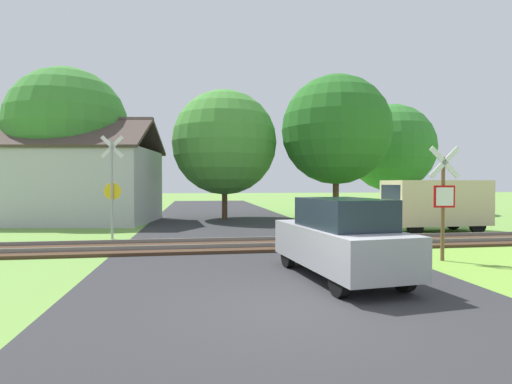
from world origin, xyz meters
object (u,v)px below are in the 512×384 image
(tree_center, at_px, (225,143))
(mail_truck, at_px, (432,204))
(crossing_sign_far, at_px, (112,182))
(parked_car, at_px, (340,238))
(tree_right, at_px, (336,130))
(tree_left, at_px, (68,127))
(house, at_px, (73,183))
(tree_far, at_px, (391,148))
(stop_sign_near, at_px, (444,197))

(tree_center, bearing_deg, mail_truck, -42.87)
(crossing_sign_far, distance_m, parked_car, 9.71)
(tree_right, height_order, parked_car, tree_right)
(crossing_sign_far, bearing_deg, tree_right, 37.19)
(tree_right, xyz_separation_m, mail_truck, (2.06, -6.21, -3.94))
(tree_left, bearing_deg, house, -58.44)
(tree_center, height_order, mail_truck, tree_center)
(house, bearing_deg, tree_right, 5.95)
(house, relative_size, tree_right, 1.15)
(tree_right, xyz_separation_m, parked_car, (-4.84, -13.61, -4.28))
(tree_left, relative_size, tree_right, 1.02)
(mail_truck, relative_size, parked_car, 1.18)
(parked_car, bearing_deg, tree_right, 63.31)
(tree_far, height_order, mail_truck, tree_far)
(tree_left, bearing_deg, crossing_sign_far, -63.41)
(stop_sign_near, distance_m, tree_left, 19.50)
(tree_left, distance_m, parked_car, 18.61)
(crossing_sign_far, distance_m, house, 7.78)
(tree_left, relative_size, mail_truck, 1.71)
(crossing_sign_far, relative_size, tree_far, 0.49)
(house, distance_m, tree_center, 8.63)
(stop_sign_near, bearing_deg, house, -41.68)
(tree_center, distance_m, tree_left, 8.70)
(tree_left, relative_size, tree_far, 1.07)
(house, xyz_separation_m, tree_left, (-0.43, 0.70, 3.12))
(tree_right, xyz_separation_m, tree_far, (6.36, 5.76, -0.44))
(crossing_sign_far, xyz_separation_m, parked_car, (6.28, -7.30, -1.25))
(house, relative_size, mail_truck, 1.93)
(stop_sign_near, relative_size, tree_center, 0.41)
(house, bearing_deg, parked_car, -47.19)
(parked_car, bearing_deg, house, 117.07)
(stop_sign_near, bearing_deg, parked_car, 25.51)
(mail_truck, bearing_deg, tree_center, 45.96)
(stop_sign_near, height_order, mail_truck, stop_sign_near)
(tree_center, bearing_deg, tree_left, -178.92)
(stop_sign_near, distance_m, house, 18.39)
(tree_center, distance_m, mail_truck, 11.87)
(mail_truck, bearing_deg, parked_car, 135.80)
(tree_left, xyz_separation_m, tree_right, (14.98, -1.39, -0.05))
(tree_center, xyz_separation_m, tree_right, (6.30, -1.55, 0.67))
(tree_right, distance_m, parked_car, 15.07)
(stop_sign_near, xyz_separation_m, tree_left, (-13.62, 13.51, 3.49))
(house, bearing_deg, stop_sign_near, -35.53)
(tree_far, relative_size, mail_truck, 1.61)
(stop_sign_near, height_order, tree_left, tree_left)
(house, relative_size, parked_car, 2.28)
(tree_far, bearing_deg, tree_center, -161.61)
(mail_truck, height_order, parked_car, mail_truck)
(tree_right, bearing_deg, mail_truck, -71.66)
(house, bearing_deg, tree_center, 14.63)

